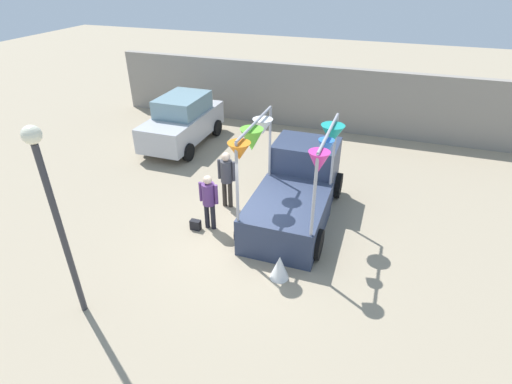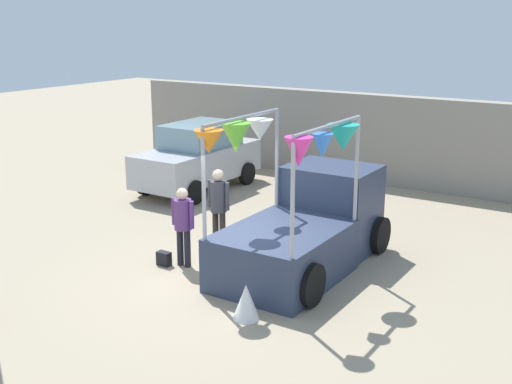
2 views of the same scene
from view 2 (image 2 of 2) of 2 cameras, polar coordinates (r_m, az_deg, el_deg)
name	(u,v)px [view 2 (image 2 of 2)]	position (r m, az deg, el deg)	size (l,w,h in m)	color
ground_plane	(230,278)	(12.19, -2.29, -7.65)	(60.00, 60.00, 0.00)	gray
vendor_truck	(309,221)	(12.64, 4.70, -2.60)	(2.53, 4.14, 3.02)	#2D3851
parked_car	(198,157)	(18.20, -5.16, 3.15)	(1.88, 4.00, 1.88)	#B7B7BC
person_customer	(183,220)	(12.52, -6.51, -2.46)	(0.53, 0.34, 1.59)	black
person_vendor	(219,201)	(13.36, -3.34, -0.83)	(0.53, 0.34, 1.73)	#2D2823
handbag	(164,259)	(12.86, -8.19, -5.88)	(0.28, 0.16, 0.28)	black
brick_boundary_wall	(393,141)	(18.91, 12.10, 4.43)	(18.00, 0.36, 2.60)	gray
folded_kite_bundle_white	(246,302)	(10.53, -0.89, -9.72)	(0.44, 0.44, 0.60)	white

